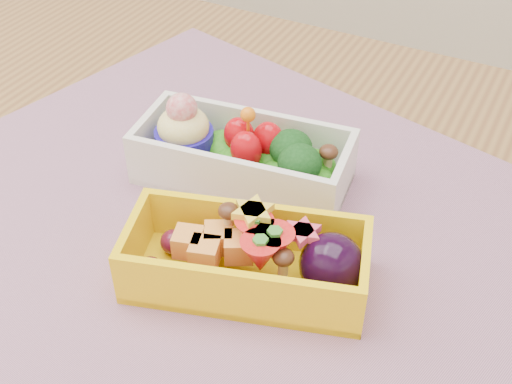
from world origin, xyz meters
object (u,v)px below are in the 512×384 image
at_px(placemat, 245,228).
at_px(bento_white, 242,155).
at_px(table, 189,307).
at_px(bento_yellow, 251,259).

relative_size(placemat, bento_white, 3.02).
relative_size(table, bento_yellow, 6.21).
bearing_deg(bento_yellow, bento_white, 104.85).
relative_size(placemat, bento_yellow, 3.07).
bearing_deg(bento_white, bento_yellow, -65.79).
bearing_deg(placemat, table, -152.75).
bearing_deg(bento_white, placemat, -66.75).
bearing_deg(placemat, bento_white, 120.72).
distance_m(placemat, bento_yellow, 0.07).
bearing_deg(table, placemat, 27.25).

